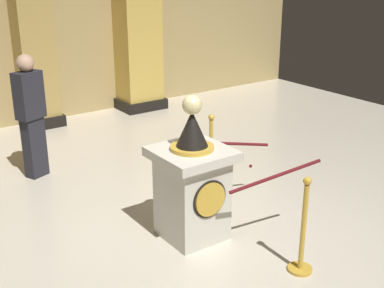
{
  "coord_description": "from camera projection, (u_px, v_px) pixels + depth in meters",
  "views": [
    {
      "loc": [
        -2.88,
        -3.81,
        2.85
      ],
      "look_at": [
        -0.05,
        0.16,
        1.07
      ],
      "focal_mm": 47.42,
      "sensor_mm": 36.0,
      "label": 1
    }
  ],
  "objects": [
    {
      "name": "ground_plane",
      "position": [
        204.0,
        240.0,
        5.46
      ],
      "size": [
        12.47,
        12.47,
        0.0
      ],
      "primitive_type": "plane",
      "color": "beige"
    },
    {
      "name": "stanchion_near",
      "position": [
        302.0,
        240.0,
        4.81
      ],
      "size": [
        0.24,
        0.24,
        0.99
      ],
      "color": "gold",
      "rests_on": "ground_plane"
    },
    {
      "name": "column_centre_rear",
      "position": [
        31.0,
        27.0,
        8.68
      ],
      "size": [
        0.72,
        0.72,
        3.53
      ],
      "color": "black",
      "rests_on": "ground_plane"
    },
    {
      "name": "stanchion_far",
      "position": [
        211.0,
        163.0,
        6.62
      ],
      "size": [
        0.24,
        0.24,
        1.01
      ],
      "color": "gold",
      "rests_on": "ground_plane"
    },
    {
      "name": "back_wall",
      "position": [
        25.0,
        20.0,
        8.89
      ],
      "size": [
        12.47,
        0.16,
        3.68
      ],
      "primitive_type": "cube",
      "color": "tan",
      "rests_on": "ground_plane"
    },
    {
      "name": "pedestal_clock",
      "position": [
        192.0,
        184.0,
        5.34
      ],
      "size": [
        0.76,
        0.76,
        1.58
      ],
      "color": "beige",
      "rests_on": "ground_plane"
    },
    {
      "name": "velvet_rope",
      "position": [
        251.0,
        159.0,
        5.57
      ],
      "size": [
        1.26,
        1.28,
        0.22
      ],
      "color": "#591419"
    },
    {
      "name": "column_right",
      "position": [
        135.0,
        20.0,
        9.78
      ],
      "size": [
        0.92,
        0.92,
        3.53
      ],
      "color": "black",
      "rests_on": "ground_plane"
    },
    {
      "name": "bystander_guest",
      "position": [
        31.0,
        113.0,
        6.79
      ],
      "size": [
        0.42,
        0.34,
        1.7
      ],
      "color": "#26262D",
      "rests_on": "ground_plane"
    }
  ]
}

